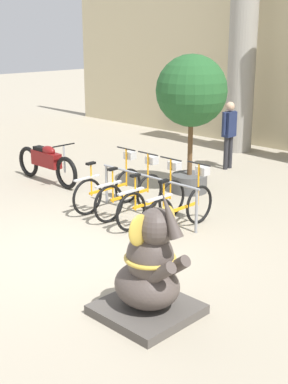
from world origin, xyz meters
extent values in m
plane|color=#9E937F|center=(0.00, 0.00, 0.00)|extent=(60.00, 60.00, 0.00)
cylinder|color=gray|center=(-2.31, 7.60, 2.50)|extent=(0.73, 0.73, 5.00)
cylinder|color=gray|center=(-1.36, 1.95, 0.38)|extent=(0.05, 0.05, 0.75)
cylinder|color=gray|center=(0.84, 1.95, 0.38)|extent=(0.05, 0.05, 0.75)
cylinder|color=gray|center=(-0.26, 1.95, 0.75)|extent=(2.30, 0.04, 0.04)
torus|color=black|center=(-1.11, 2.27, 0.34)|extent=(0.05, 0.67, 0.67)
torus|color=black|center=(-1.11, 1.27, 0.34)|extent=(0.05, 0.67, 0.67)
cube|color=orange|center=(-1.11, 1.77, 0.39)|extent=(0.04, 0.90, 0.04)
cube|color=#BCBCBC|center=(-1.11, 1.27, 0.69)|extent=(0.06, 0.56, 0.03)
cylinder|color=orange|center=(-1.11, 1.37, 0.63)|extent=(0.03, 0.03, 0.58)
cube|color=black|center=(-1.11, 1.37, 0.94)|extent=(0.08, 0.18, 0.04)
cylinder|color=orange|center=(-1.11, 2.23, 0.70)|extent=(0.03, 0.03, 0.73)
cylinder|color=black|center=(-1.11, 2.23, 1.07)|extent=(0.48, 0.03, 0.03)
cube|color=#BCBCBC|center=(-1.11, 2.33, 0.93)|extent=(0.20, 0.16, 0.14)
torus|color=black|center=(-0.54, 2.28, 0.34)|extent=(0.05, 0.67, 0.67)
torus|color=black|center=(-0.54, 1.27, 0.34)|extent=(0.05, 0.67, 0.67)
cube|color=orange|center=(-0.54, 1.78, 0.39)|extent=(0.04, 0.90, 0.04)
cube|color=#BCBCBC|center=(-0.54, 1.27, 0.69)|extent=(0.06, 0.56, 0.03)
cylinder|color=orange|center=(-0.54, 1.37, 0.63)|extent=(0.03, 0.03, 0.58)
cube|color=black|center=(-0.54, 1.37, 0.94)|extent=(0.08, 0.18, 0.04)
cylinder|color=orange|center=(-0.54, 2.24, 0.70)|extent=(0.03, 0.03, 0.73)
cylinder|color=black|center=(-0.54, 2.24, 1.07)|extent=(0.48, 0.03, 0.03)
cube|color=#BCBCBC|center=(-0.54, 2.34, 0.93)|extent=(0.20, 0.16, 0.14)
torus|color=black|center=(0.03, 2.26, 0.34)|extent=(0.05, 0.67, 0.67)
torus|color=black|center=(0.03, 1.26, 0.34)|extent=(0.05, 0.67, 0.67)
cube|color=orange|center=(0.03, 1.76, 0.39)|extent=(0.04, 0.90, 0.04)
cube|color=#BCBCBC|center=(0.03, 1.26, 0.69)|extent=(0.06, 0.56, 0.03)
cylinder|color=orange|center=(0.03, 1.36, 0.63)|extent=(0.03, 0.03, 0.58)
cube|color=black|center=(0.03, 1.36, 0.94)|extent=(0.08, 0.18, 0.04)
cylinder|color=orange|center=(0.03, 2.22, 0.70)|extent=(0.03, 0.03, 0.73)
cylinder|color=black|center=(0.03, 2.22, 1.07)|extent=(0.48, 0.03, 0.03)
cube|color=#BCBCBC|center=(0.03, 2.32, 0.93)|extent=(0.20, 0.16, 0.14)
torus|color=black|center=(0.59, 2.33, 0.34)|extent=(0.05, 0.67, 0.67)
torus|color=black|center=(0.59, 1.33, 0.34)|extent=(0.05, 0.67, 0.67)
cube|color=orange|center=(0.59, 1.83, 0.39)|extent=(0.04, 0.90, 0.04)
cube|color=#BCBCBC|center=(0.59, 1.33, 0.69)|extent=(0.06, 0.56, 0.03)
cylinder|color=orange|center=(0.59, 1.43, 0.63)|extent=(0.03, 0.03, 0.58)
cube|color=black|center=(0.59, 1.43, 0.94)|extent=(0.08, 0.18, 0.04)
cylinder|color=orange|center=(0.59, 2.29, 0.70)|extent=(0.03, 0.03, 0.73)
cylinder|color=black|center=(0.59, 2.29, 1.07)|extent=(0.48, 0.03, 0.03)
cube|color=#BCBCBC|center=(0.59, 2.39, 0.93)|extent=(0.20, 0.16, 0.14)
cube|color=#4C4742|center=(2.10, -0.49, 0.06)|extent=(1.05, 1.05, 0.11)
ellipsoid|color=#4C423D|center=(2.10, -0.49, 0.37)|extent=(0.81, 0.71, 0.52)
ellipsoid|color=#4C423D|center=(2.15, -0.49, 0.73)|extent=(0.57, 0.52, 0.67)
sphere|color=#4C423D|center=(2.25, -0.49, 1.14)|extent=(0.43, 0.43, 0.43)
ellipsoid|color=gold|center=(2.19, -0.28, 1.14)|extent=(0.08, 0.30, 0.36)
ellipsoid|color=gold|center=(2.19, -0.71, 1.14)|extent=(0.08, 0.30, 0.36)
cone|color=#4C423D|center=(2.44, -0.49, 1.32)|extent=(0.36, 0.15, 0.54)
cylinder|color=#4C423D|center=(2.41, -0.37, 0.66)|extent=(0.42, 0.14, 0.38)
cylinder|color=#4C423D|center=(2.41, -0.61, 0.66)|extent=(0.42, 0.14, 0.38)
torus|color=gold|center=(2.15, -0.49, 0.73)|extent=(0.60, 0.60, 0.05)
torus|color=black|center=(-2.70, 2.01, 0.34)|extent=(0.69, 0.09, 0.69)
torus|color=black|center=(-4.09, 2.01, 0.34)|extent=(0.69, 0.09, 0.69)
cube|color=maroon|center=(-3.39, 2.01, 0.52)|extent=(0.84, 0.22, 0.32)
ellipsoid|color=maroon|center=(-3.29, 2.01, 0.72)|extent=(0.40, 0.20, 0.20)
cube|color=black|center=(-3.57, 2.01, 0.72)|extent=(0.36, 0.18, 0.08)
cylinder|color=#99999E|center=(-2.75, 2.01, 0.62)|extent=(0.04, 0.04, 0.56)
cylinder|color=black|center=(-2.75, 2.01, 0.92)|extent=(0.03, 0.55, 0.03)
cylinder|color=#28282D|center=(-1.31, 5.85, 0.39)|extent=(0.11, 0.11, 0.78)
cylinder|color=#28282D|center=(-1.31, 5.68, 0.39)|extent=(0.11, 0.11, 0.78)
cube|color=#1E284C|center=(-1.31, 5.77, 1.07)|extent=(0.20, 0.32, 0.59)
sphere|color=tan|center=(-1.31, 5.77, 1.49)|extent=(0.21, 0.21, 0.21)
cylinder|color=#1E284C|center=(-1.31, 5.97, 1.10)|extent=(0.07, 0.07, 0.53)
cylinder|color=#1E284C|center=(-1.31, 5.57, 1.10)|extent=(0.07, 0.07, 0.53)
cylinder|color=#4C4C4C|center=(-0.74, 3.66, 0.18)|extent=(0.73, 0.73, 0.36)
cylinder|color=brown|center=(-0.74, 3.66, 0.93)|extent=(0.10, 0.10, 1.13)
sphere|color=#235628|center=(-0.74, 3.66, 2.06)|extent=(1.41, 1.41, 1.41)
camera|label=1|loc=(6.02, -4.50, 3.21)|focal=50.00mm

